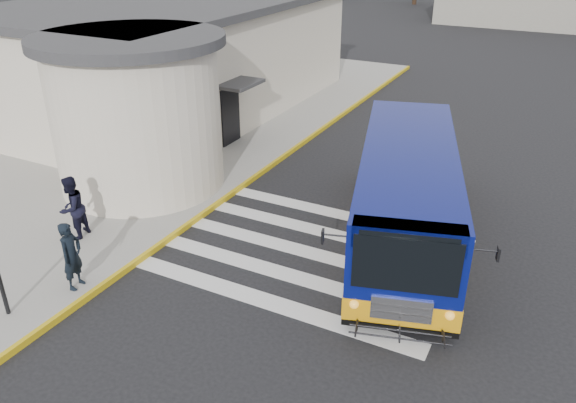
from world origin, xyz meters
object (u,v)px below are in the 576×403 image
at_px(pedestrian_a, 72,256).
at_px(bollard, 3,292).
at_px(pedestrian_b, 72,208).
at_px(transit_bus, 406,198).

relative_size(pedestrian_a, bollard, 1.48).
xyz_separation_m(pedestrian_b, bollard, (1.20, -3.18, -0.32)).
bearing_deg(pedestrian_b, bollard, 11.29).
height_order(transit_bus, bollard, transit_bus).
bearing_deg(transit_bus, pedestrian_b, -168.00).
distance_m(pedestrian_b, bollard, 3.41).
distance_m(transit_bus, pedestrian_a, 8.54).
xyz_separation_m(pedestrian_a, pedestrian_b, (-1.78, 1.71, 0.04)).
height_order(transit_bus, pedestrian_a, transit_bus).
xyz_separation_m(pedestrian_a, bollard, (-0.58, -1.46, -0.27)).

